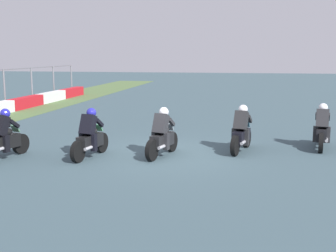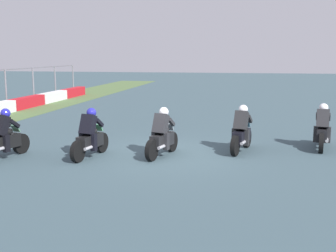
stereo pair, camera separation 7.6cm
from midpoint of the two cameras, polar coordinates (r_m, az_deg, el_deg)
ground_plane at (r=13.64m, az=0.06°, el=-3.76°), size 120.00×120.00×0.00m
rider_lane_a at (r=15.23m, az=19.81°, el=-0.53°), size 2.03×0.61×1.51m
rider_lane_b at (r=14.14m, az=9.83°, el=-0.85°), size 2.01×0.67×1.51m
rider_lane_c at (r=13.30m, az=-0.61°, el=-1.36°), size 2.01×0.67×1.51m
rider_lane_d at (r=13.36m, az=-10.09°, el=-1.45°), size 2.03×0.61×1.51m
rider_lane_e at (r=13.90m, az=-20.68°, el=-1.50°), size 2.02×0.65×1.51m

